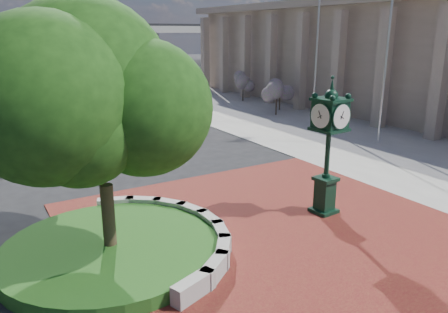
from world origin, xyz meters
TOP-DOWN VIEW (x-y plane):
  - ground at (0.00, 0.00)m, footprint 200.00×200.00m
  - plaza at (0.00, -1.00)m, footprint 12.00×12.00m
  - sidewalk at (16.00, 10.00)m, footprint 20.00×50.00m
  - planter_wall at (-2.71, -0.00)m, footprint 2.96×6.77m
  - grass_bed at (-5.00, 0.00)m, footprint 6.10×6.10m
  - civic_building at (23.60, 12.00)m, footprint 17.35×44.00m
  - overpass at (-0.22, 70.00)m, footprint 90.00×12.00m
  - tree_planter at (-5.00, 0.00)m, footprint 5.20×5.20m
  - tree_street at (-4.00, 18.00)m, footprint 4.40×4.40m
  - post_clock at (2.37, -0.79)m, footprint 1.06×1.06m
  - parked_car at (4.16, 36.89)m, footprint 1.70×3.96m
  - flagpole_a at (12.01, 4.99)m, footprint 1.52×0.61m
  - flagpole_b at (12.69, 11.25)m, footprint 1.68×0.36m
  - street_lamp_near at (1.38, 25.60)m, footprint 2.20×1.03m
  - shrub_near at (12.35, 14.99)m, footprint 1.20×1.20m
  - shrub_mid at (13.90, 16.54)m, footprint 1.20×1.20m
  - shrub_far at (14.00, 22.10)m, footprint 1.20×1.20m

SIDE VIEW (x-z plane):
  - ground at x=0.00m, z-range 0.00..0.00m
  - plaza at x=0.00m, z-range 0.00..0.04m
  - sidewalk at x=16.00m, z-range 0.00..0.04m
  - grass_bed at x=-5.00m, z-range 0.00..0.40m
  - planter_wall at x=-2.71m, z-range 0.00..0.54m
  - parked_car at x=4.16m, z-range 0.00..1.33m
  - shrub_near at x=12.35m, z-range 0.49..2.69m
  - shrub_mid at x=13.90m, z-range 0.49..2.69m
  - shrub_far at x=14.00m, z-range 0.49..2.69m
  - post_clock at x=2.37m, z-range 0.23..4.96m
  - tree_street at x=-4.00m, z-range 0.52..5.96m
  - tree_planter at x=-5.00m, z-range 0.56..6.89m
  - civic_building at x=23.60m, z-range 0.03..8.63m
  - flagpole_a at x=12.01m, z-range 0.13..10.23m
  - flagpole_b at x=12.69m, z-range 0.14..10.99m
  - street_lamp_near at x=1.38m, z-range 0.89..11.17m
  - overpass at x=-0.22m, z-range 2.79..10.29m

